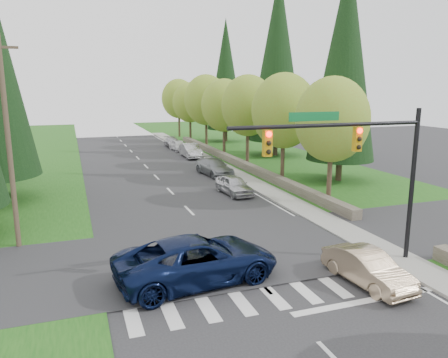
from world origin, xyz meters
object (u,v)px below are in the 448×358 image
sedan_champagne (367,268)px  parked_car_c (191,151)px  suv_navy (197,260)px  parked_car_d (179,145)px  parked_car_b (214,167)px  parked_car_e (173,142)px  parked_car_a (234,185)px

sedan_champagne → parked_car_c: bearing=81.7°
sedan_champagne → suv_navy: (-6.27, 2.46, 0.24)m
sedan_champagne → suv_navy: 6.74m
suv_navy → parked_car_d: 36.90m
parked_car_b → parked_car_e: 19.10m
parked_car_b → parked_car_c: 10.11m
parked_car_b → parked_car_c: size_ratio=1.05×
suv_navy → parked_car_c: 31.40m
parked_car_b → parked_car_e: size_ratio=1.16×
parked_car_c → sedan_champagne: bearing=-92.3°
sedan_champagne → parked_car_b: parked_car_b is taller
parked_car_a → parked_car_b: (0.84, 7.17, 0.03)m
suv_navy → parked_car_b: 21.58m
parked_car_c → suv_navy: bearing=-104.0°
sedan_champagne → parked_car_c: size_ratio=0.88×
parked_car_b → parked_car_e: bearing=80.9°
sedan_champagne → parked_car_a: bearing=83.7°
parked_car_b → parked_car_c: (0.56, 10.10, 0.06)m
sedan_champagne → parked_car_d: size_ratio=1.09×
parked_car_b → parked_car_c: parked_car_c is taller
sedan_champagne → parked_car_a: size_ratio=1.03×
parked_car_a → sedan_champagne: bearing=-95.4°
suv_navy → parked_car_d: size_ratio=1.75×
parked_car_e → parked_car_a: bearing=-92.9°
suv_navy → parked_car_b: bearing=-26.8°
parked_car_c → parked_car_e: 8.99m
sedan_champagne → parked_car_a: parked_car_a is taller
parked_car_d → parked_car_e: bearing=86.5°
parked_car_c → parked_car_e: (0.00, 8.99, -0.15)m
suv_navy → parked_car_d: (7.92, 36.04, -0.27)m
parked_car_b → suv_navy: bearing=-117.4°
parked_car_c → parked_car_d: 5.66m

